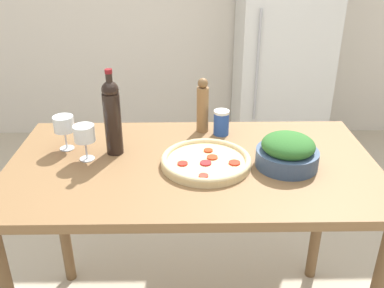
{
  "coord_description": "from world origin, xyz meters",
  "views": [
    {
      "loc": [
        -0.03,
        -1.48,
        1.72
      ],
      "look_at": [
        0.0,
        0.04,
        0.97
      ],
      "focal_mm": 40.0,
      "sensor_mm": 36.0,
      "label": 1
    }
  ],
  "objects_px": {
    "refrigerator": "(283,44)",
    "homemade_pizza": "(206,161)",
    "wine_glass_near": "(84,135)",
    "wine_bottle": "(112,116)",
    "salad_bowl": "(287,152)",
    "pepper_mill": "(203,106)",
    "salt_canister": "(221,122)",
    "wine_glass_far": "(64,125)"
  },
  "relations": [
    {
      "from": "wine_glass_far",
      "to": "salad_bowl",
      "type": "height_order",
      "value": "wine_glass_far"
    },
    {
      "from": "homemade_pizza",
      "to": "wine_glass_near",
      "type": "bearing_deg",
      "value": 173.37
    },
    {
      "from": "refrigerator",
      "to": "wine_glass_far",
      "type": "relative_size",
      "value": 12.71
    },
    {
      "from": "wine_glass_far",
      "to": "salt_canister",
      "type": "bearing_deg",
      "value": 11.64
    },
    {
      "from": "wine_bottle",
      "to": "pepper_mill",
      "type": "xyz_separation_m",
      "value": [
        0.37,
        0.21,
        -0.04
      ]
    },
    {
      "from": "wine_glass_near",
      "to": "pepper_mill",
      "type": "bearing_deg",
      "value": 29.59
    },
    {
      "from": "salad_bowl",
      "to": "salt_canister",
      "type": "relative_size",
      "value": 2.12
    },
    {
      "from": "wine_glass_far",
      "to": "refrigerator",
      "type": "bearing_deg",
      "value": 54.78
    },
    {
      "from": "refrigerator",
      "to": "wine_bottle",
      "type": "xyz_separation_m",
      "value": [
        -1.07,
        -1.85,
        0.14
      ]
    },
    {
      "from": "wine_glass_near",
      "to": "wine_glass_far",
      "type": "distance_m",
      "value": 0.14
    },
    {
      "from": "refrigerator",
      "to": "homemade_pizza",
      "type": "height_order",
      "value": "refrigerator"
    },
    {
      "from": "wine_glass_far",
      "to": "homemade_pizza",
      "type": "xyz_separation_m",
      "value": [
        0.58,
        -0.15,
        -0.09
      ]
    },
    {
      "from": "wine_glass_near",
      "to": "salt_canister",
      "type": "height_order",
      "value": "wine_glass_near"
    },
    {
      "from": "refrigerator",
      "to": "wine_glass_near",
      "type": "relative_size",
      "value": 12.71
    },
    {
      "from": "salt_canister",
      "to": "refrigerator",
      "type": "bearing_deg",
      "value": 69.56
    },
    {
      "from": "salad_bowl",
      "to": "wine_bottle",
      "type": "bearing_deg",
      "value": 169.64
    },
    {
      "from": "salad_bowl",
      "to": "salt_canister",
      "type": "bearing_deg",
      "value": 127.82
    },
    {
      "from": "refrigerator",
      "to": "pepper_mill",
      "type": "height_order",
      "value": "refrigerator"
    },
    {
      "from": "homemade_pizza",
      "to": "salt_canister",
      "type": "xyz_separation_m",
      "value": [
        0.08,
        0.28,
        0.04
      ]
    },
    {
      "from": "salad_bowl",
      "to": "refrigerator",
      "type": "bearing_deg",
      "value": 78.66
    },
    {
      "from": "wine_glass_far",
      "to": "salt_canister",
      "type": "relative_size",
      "value": 1.29
    },
    {
      "from": "wine_bottle",
      "to": "wine_glass_near",
      "type": "relative_size",
      "value": 2.41
    },
    {
      "from": "wine_glass_near",
      "to": "homemade_pizza",
      "type": "distance_m",
      "value": 0.48
    },
    {
      "from": "homemade_pizza",
      "to": "pepper_mill",
      "type": "bearing_deg",
      "value": 90.37
    },
    {
      "from": "refrigerator",
      "to": "wine_bottle",
      "type": "bearing_deg",
      "value": -120.11
    },
    {
      "from": "refrigerator",
      "to": "wine_glass_near",
      "type": "bearing_deg",
      "value": -121.68
    },
    {
      "from": "wine_bottle",
      "to": "pepper_mill",
      "type": "height_order",
      "value": "wine_bottle"
    },
    {
      "from": "wine_glass_far",
      "to": "homemade_pizza",
      "type": "bearing_deg",
      "value": -14.52
    },
    {
      "from": "refrigerator",
      "to": "homemade_pizza",
      "type": "xyz_separation_m",
      "value": [
        -0.71,
        -1.97,
        -0.0
      ]
    },
    {
      "from": "wine_bottle",
      "to": "pepper_mill",
      "type": "bearing_deg",
      "value": 29.85
    },
    {
      "from": "wine_glass_far",
      "to": "pepper_mill",
      "type": "distance_m",
      "value": 0.6
    },
    {
      "from": "refrigerator",
      "to": "homemade_pizza",
      "type": "relative_size",
      "value": 5.27
    },
    {
      "from": "salt_canister",
      "to": "homemade_pizza",
      "type": "bearing_deg",
      "value": -105.79
    },
    {
      "from": "homemade_pizza",
      "to": "salt_canister",
      "type": "height_order",
      "value": "salt_canister"
    },
    {
      "from": "wine_glass_near",
      "to": "pepper_mill",
      "type": "height_order",
      "value": "pepper_mill"
    },
    {
      "from": "refrigerator",
      "to": "salt_canister",
      "type": "height_order",
      "value": "refrigerator"
    },
    {
      "from": "homemade_pizza",
      "to": "wine_glass_far",
      "type": "bearing_deg",
      "value": 165.48
    },
    {
      "from": "refrigerator",
      "to": "wine_glass_far",
      "type": "bearing_deg",
      "value": -125.22
    },
    {
      "from": "salad_bowl",
      "to": "homemade_pizza",
      "type": "relative_size",
      "value": 0.68
    },
    {
      "from": "wine_glass_near",
      "to": "salt_canister",
      "type": "xyz_separation_m",
      "value": [
        0.55,
        0.23,
        -0.05
      ]
    },
    {
      "from": "salt_canister",
      "to": "wine_glass_far",
      "type": "bearing_deg",
      "value": -168.36
    },
    {
      "from": "refrigerator",
      "to": "wine_glass_far",
      "type": "xyz_separation_m",
      "value": [
        -1.28,
        -1.82,
        0.09
      ]
    }
  ]
}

